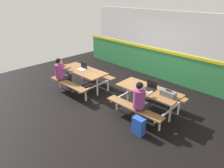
# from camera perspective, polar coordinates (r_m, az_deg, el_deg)

# --- Properties ---
(ground_plane) EXTENTS (10.00, 10.00, 0.02)m
(ground_plane) POSITION_cam_1_polar(r_m,az_deg,el_deg) (6.46, -0.26, -4.63)
(ground_plane) COLOR black
(accent_backdrop) EXTENTS (8.00, 0.14, 2.60)m
(accent_backdrop) POSITION_cam_1_polar(r_m,az_deg,el_deg) (7.97, 13.81, 10.16)
(accent_backdrop) COLOR #338C4C
(accent_backdrop) RESTS_ON ground
(picnic_table_left) EXTENTS (1.82, 1.61, 0.74)m
(picnic_table_left) POSITION_cam_1_polar(r_m,az_deg,el_deg) (6.98, -8.31, 2.76)
(picnic_table_left) COLOR brown
(picnic_table_left) RESTS_ON ground
(picnic_table_right) EXTENTS (1.82, 1.61, 0.74)m
(picnic_table_right) POSITION_cam_1_polar(r_m,az_deg,el_deg) (5.63, 10.33, -2.99)
(picnic_table_right) COLOR brown
(picnic_table_right) RESTS_ON ground
(student_nearer) EXTENTS (0.37, 0.53, 1.21)m
(student_nearer) POSITION_cam_1_polar(r_m,az_deg,el_deg) (6.97, -14.18, 3.39)
(student_nearer) COLOR #2D2D38
(student_nearer) RESTS_ON ground
(student_further) EXTENTS (0.37, 0.53, 1.21)m
(student_further) POSITION_cam_1_polar(r_m,az_deg,el_deg) (5.09, 8.25, -4.30)
(student_further) COLOR #2D2D38
(student_further) RESTS_ON ground
(laptop_silver) EXTENTS (0.33, 0.23, 0.22)m
(laptop_silver) POSITION_cam_1_polar(r_m,az_deg,el_deg) (6.97, -8.46, 4.58)
(laptop_silver) COLOR silver
(laptop_silver) RESTS_ON picnic_table_left
(laptop_dark) EXTENTS (0.33, 0.23, 0.22)m
(laptop_dark) POSITION_cam_1_polar(r_m,az_deg,el_deg) (5.55, 10.96, -1.00)
(laptop_dark) COLOR black
(laptop_dark) RESTS_ON picnic_table_right
(toolbox_grey) EXTENTS (0.40, 0.18, 0.18)m
(toolbox_grey) POSITION_cam_1_polar(r_m,az_deg,el_deg) (5.27, 15.81, -2.67)
(toolbox_grey) COLOR #595B60
(toolbox_grey) RESTS_ON picnic_table_right
(backpack_dark) EXTENTS (0.30, 0.22, 0.44)m
(backpack_dark) POSITION_cam_1_polar(r_m,az_deg,el_deg) (4.96, 7.67, -11.85)
(backpack_dark) COLOR #1E47B2
(backpack_dark) RESTS_ON ground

